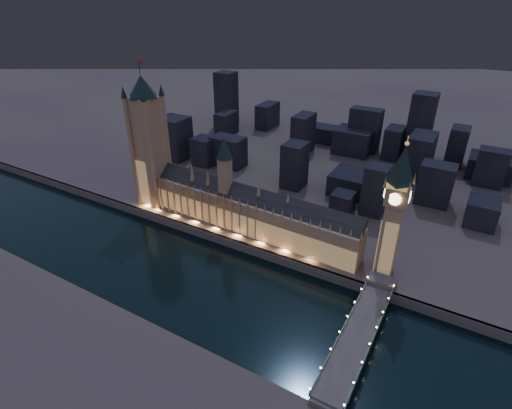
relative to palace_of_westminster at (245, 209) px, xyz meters
The scene contains 8 objects.
ground_plane 67.80m from the palace_of_westminster, 81.31° to the right, with size 2000.00×2000.00×0.00m, color black.
north_bank 458.90m from the palace_of_westminster, 88.82° to the left, with size 2000.00×960.00×8.00m, color #4B3343.
embankment_wall 31.93m from the palace_of_westminster, 65.53° to the right, with size 2000.00×2.50×8.00m, color brown.
palace_of_westminster is the anchor object (origin of this frame).
victoria_tower 110.62m from the palace_of_westminster, behind, with size 31.68×31.68×129.60m.
elizabeth_tower 123.64m from the palace_of_westminster, ahead, with size 18.00×18.00×102.55m.
westminster_bridge 138.61m from the palace_of_westminster, 28.39° to the right, with size 18.67×113.00×15.90m.
city_backdrop 190.90m from the palace_of_westminster, 75.72° to the left, with size 476.83×215.63×77.42m.
Camera 1 is at (143.91, -185.45, 190.07)m, focal length 28.00 mm.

